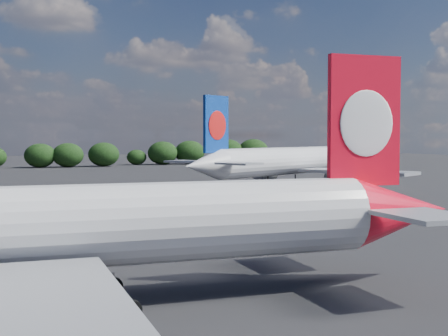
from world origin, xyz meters
name	(u,v)px	position (x,y,z in m)	size (l,w,h in m)	color
qantas_airliner	(99,228)	(3.85, 4.15, 4.95)	(49.88, 47.48, 16.27)	silver
china_southern_airliner	(282,162)	(57.62, 73.69, 5.34)	(50.84, 49.03, 17.52)	silver
horizon_treeline	(21,156)	(20.84, 180.01, 4.00)	(202.74, 16.70, 9.25)	black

